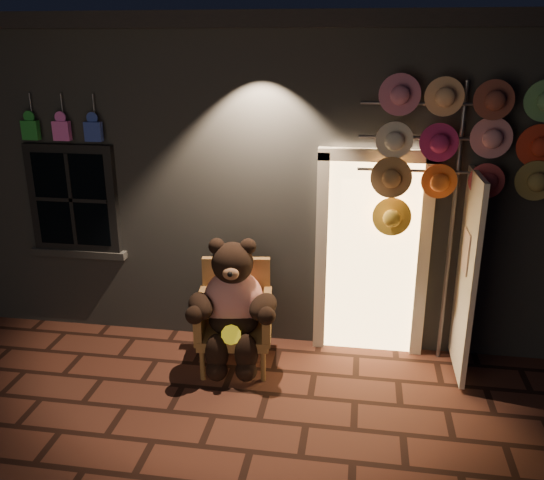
# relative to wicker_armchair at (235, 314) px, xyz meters

# --- Properties ---
(ground) EXTENTS (60.00, 60.00, 0.00)m
(ground) POSITION_rel_wicker_armchair_xyz_m (0.00, -0.97, -0.54)
(ground) COLOR #4D281D
(ground) RESTS_ON ground
(shop_building) EXTENTS (7.30, 5.95, 3.51)m
(shop_building) POSITION_rel_wicker_armchair_xyz_m (0.00, 3.02, 1.20)
(shop_building) COLOR slate
(shop_building) RESTS_ON ground
(wicker_armchair) EXTENTS (0.81, 0.75, 1.07)m
(wicker_armchair) POSITION_rel_wicker_armchair_xyz_m (0.00, 0.00, 0.00)
(wicker_armchair) COLOR olive
(wicker_armchair) RESTS_ON ground
(teddy_bear) EXTENTS (0.96, 0.80, 1.34)m
(teddy_bear) POSITION_rel_wicker_armchair_xyz_m (0.01, -0.14, 0.17)
(teddy_bear) COLOR red
(teddy_bear) RESTS_ON ground
(hat_rack) EXTENTS (1.78, 0.22, 2.87)m
(hat_rack) POSITION_rel_wicker_armchair_xyz_m (2.08, 0.31, 1.71)
(hat_rack) COLOR #59595E
(hat_rack) RESTS_ON ground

